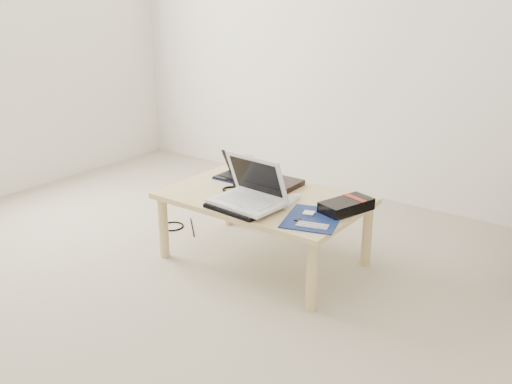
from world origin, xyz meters
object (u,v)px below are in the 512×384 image
Objects in this scene: netbook at (238,173)px; white_laptop at (250,193)px; coffee_table at (264,204)px; gpu_box at (346,206)px.

white_laptop is (0.34, -0.33, 0.04)m from netbook.
coffee_table is 0.49m from gpu_box.
netbook is 0.62× the size of white_laptop.
white_laptop reaches higher than netbook.
coffee_table is at bearing 100.19° from white_laptop.
coffee_table is at bearing -27.10° from netbook.
netbook is 0.47m from white_laptop.
gpu_box is at bearing 7.37° from coffee_table.
white_laptop reaches higher than gpu_box.
white_laptop reaches higher than coffee_table.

